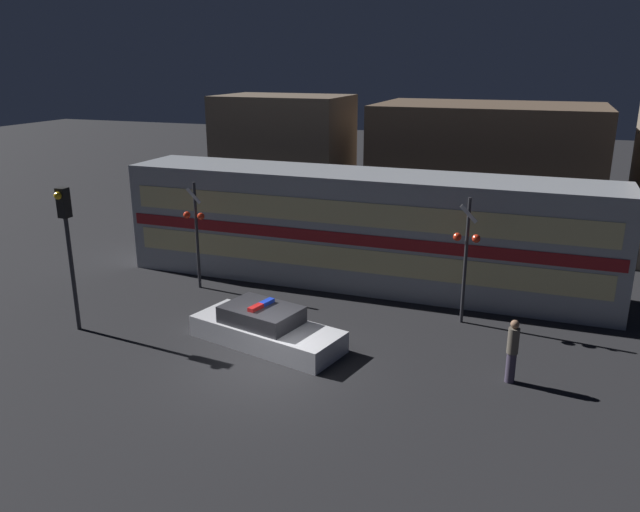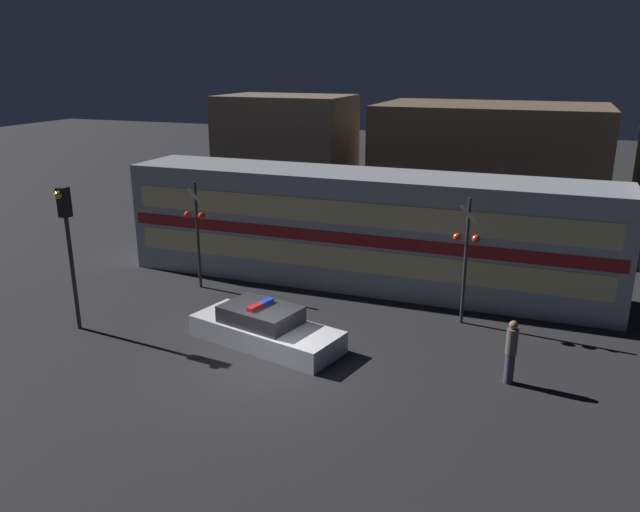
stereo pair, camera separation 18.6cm
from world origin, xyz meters
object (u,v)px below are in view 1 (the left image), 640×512
train (362,229)px  pedestrian (512,351)px  traffic_light_corner (67,232)px  crossing_signal_near (466,251)px  police_car (266,329)px

train → pedestrian: train is taller
traffic_light_corner → pedestrian: bearing=5.2°
crossing_signal_near → pedestrian: bearing=-63.3°
pedestrian → train: bearing=133.9°
police_car → traffic_light_corner: bearing=-155.8°
crossing_signal_near → traffic_light_corner: (-11.26, -4.68, 0.75)m
police_car → pedestrian: bearing=14.3°
train → traffic_light_corner: traffic_light_corner is taller
crossing_signal_near → train: bearing=147.5°
police_car → pedestrian: 7.05m
train → crossing_signal_near: train is taller
crossing_signal_near → traffic_light_corner: traffic_light_corner is taller
train → traffic_light_corner: (-7.11, -7.32, 1.09)m
pedestrian → traffic_light_corner: size_ratio=0.39×
train → traffic_light_corner: bearing=-134.1°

